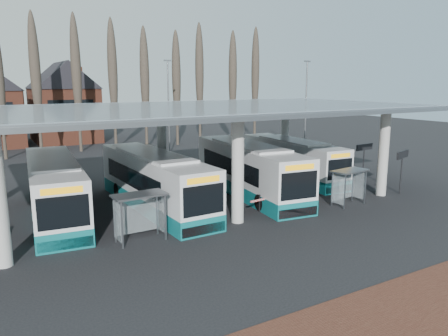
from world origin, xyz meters
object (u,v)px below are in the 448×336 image
shelter_2 (348,179)px  shelter_1 (139,206)px  bus_0 (54,189)px  bus_1 (154,182)px  bus_3 (291,160)px  bus_2 (248,170)px

shelter_2 → shelter_1: bearing=171.0°
bus_0 → shelter_2: bearing=-17.3°
shelter_1 → bus_1: bearing=59.4°
bus_0 → bus_3: 18.88m
bus_1 → shelter_1: bearing=-120.3°
bus_1 → bus_2: size_ratio=0.96×
bus_0 → bus_2: bus_2 is taller
bus_0 → bus_2: size_ratio=0.96×
bus_0 → bus_3: bearing=8.8°
bus_0 → bus_2: 13.00m
bus_1 → bus_2: 7.11m
bus_2 → shelter_1: bus_2 is taller
bus_1 → bus_0: bearing=165.3°
bus_2 → bus_3: 6.43m
bus_2 → bus_3: (5.93, 2.46, -0.17)m
shelter_1 → bus_3: bearing=23.9°
bus_3 → shelter_2: bearing=-99.8°
bus_3 → shelter_2: (-1.99, -8.19, 0.15)m
bus_2 → shelter_1: bearing=-145.6°
bus_0 → bus_2: bearing=-0.6°
bus_3 → shelter_1: bus_3 is taller
bus_2 → shelter_2: bus_2 is taller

